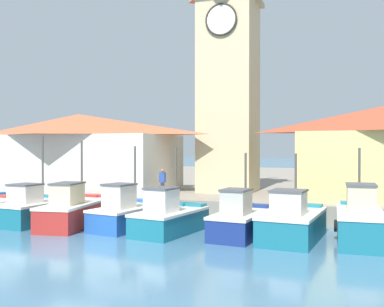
{
  "coord_description": "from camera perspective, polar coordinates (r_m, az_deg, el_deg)",
  "views": [
    {
      "loc": [
        10.02,
        -14.16,
        3.87
      ],
      "look_at": [
        1.27,
        10.42,
        3.5
      ],
      "focal_mm": 42.0,
      "sensor_mm": 36.0,
      "label": 1
    }
  ],
  "objects": [
    {
      "name": "quay_wharf",
      "position": [
        43.87,
        6.35,
        -3.59
      ],
      "size": [
        120.0,
        40.0,
        1.01
      ],
      "primitive_type": "cube",
      "color": "gray",
      "rests_on": "ground"
    },
    {
      "name": "fishing_boat_right_inner",
      "position": [
        19.73,
        6.26,
        -8.41
      ],
      "size": [
        2.18,
        4.32,
        3.62
      ],
      "color": "navy",
      "rests_on": "ground"
    },
    {
      "name": "fishing_boat_right_outer",
      "position": [
        19.32,
        12.64,
        -8.51
      ],
      "size": [
        2.55,
        4.6,
        3.6
      ],
      "color": "#196B7F",
      "rests_on": "ground"
    },
    {
      "name": "ground_plane",
      "position": [
        17.77,
        -15.64,
        -11.8
      ],
      "size": [
        300.0,
        300.0,
        0.0
      ],
      "primitive_type": "plane",
      "color": "teal"
    },
    {
      "name": "warehouse_left",
      "position": [
        30.83,
        -14.25,
        0.26
      ],
      "size": [
        13.01,
        6.7,
        5.05
      ],
      "color": "silver",
      "rests_on": "quay_wharf"
    },
    {
      "name": "clock_tower",
      "position": [
        29.53,
        4.68,
        11.09
      ],
      "size": [
        3.92,
        3.92,
        17.07
      ],
      "color": "beige",
      "rests_on": "quay_wharf"
    },
    {
      "name": "fishing_boat_mid_right",
      "position": [
        20.33,
        -2.9,
        -8.15
      ],
      "size": [
        2.57,
        4.35,
        3.89
      ],
      "color": "#196B7F",
      "rests_on": "ground"
    },
    {
      "name": "fishing_boat_left_inner",
      "position": [
        24.21,
        -19.31,
        -6.72
      ],
      "size": [
        2.5,
        4.24,
        4.51
      ],
      "color": "#196B7F",
      "rests_on": "ground"
    },
    {
      "name": "dock_worker_near_tower",
      "position": [
        24.14,
        14.76,
        -4.0
      ],
      "size": [
        0.34,
        0.22,
        1.62
      ],
      "color": "#33333D",
      "rests_on": "quay_wharf"
    },
    {
      "name": "dock_worker_along_quay",
      "position": [
        25.73,
        -3.78,
        -3.68
      ],
      "size": [
        0.34,
        0.22,
        1.62
      ],
      "color": "#33333D",
      "rests_on": "quay_wharf"
    },
    {
      "name": "fishing_boat_far_right",
      "position": [
        19.51,
        20.54,
        -8.18
      ],
      "size": [
        1.98,
        4.64,
        3.84
      ],
      "color": "#196B7F",
      "rests_on": "ground"
    },
    {
      "name": "fishing_boat_mid_left",
      "position": [
        22.94,
        -14.6,
        -7.03
      ],
      "size": [
        2.55,
        5.45,
        4.19
      ],
      "color": "#AD2823",
      "rests_on": "ground"
    },
    {
      "name": "fishing_boat_center",
      "position": [
        21.73,
        -8.17,
        -7.54
      ],
      "size": [
        2.56,
        4.41,
        3.92
      ],
      "color": "#2356A8",
      "rests_on": "ground"
    }
  ]
}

